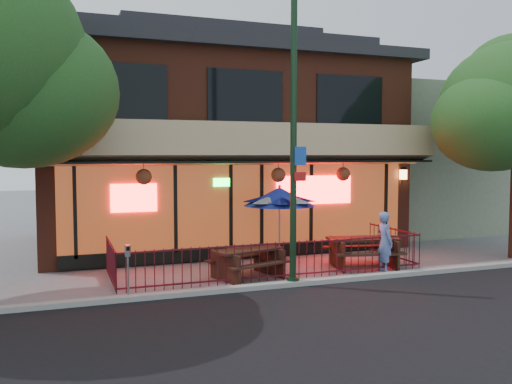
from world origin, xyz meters
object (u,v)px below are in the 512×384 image
Objects in this scene: patio_umbrella at (280,197)px; street_light at (294,158)px; picnic_table_left at (248,259)px; picnic_table_right at (363,248)px; pedestrian at (385,242)px; parking_meter_near at (128,263)px.

street_light is at bearing -104.41° from patio_umbrella.
patio_umbrella is at bearing 41.15° from picnic_table_left.
picnic_table_right is at bearing -26.07° from patio_umbrella.
street_light is 4.19× the size of pedestrian.
parking_meter_near is at bearing -169.41° from picnic_table_right.
picnic_table_right is 1.36× the size of pedestrian.
parking_meter_near is at bearing 95.13° from pedestrian.
patio_umbrella is 3.22m from pedestrian.
pedestrian is 7.00m from parking_meter_near.
street_light is at bearing -53.97° from picnic_table_left.
picnic_table_left is 2.39m from patio_umbrella.
pedestrian is (2.38, -1.82, -1.18)m from patio_umbrella.
picnic_table_left is 0.91× the size of patio_umbrella.
parking_meter_near is (-3.20, -1.10, 0.32)m from picnic_table_left.
patio_umbrella is 1.92× the size of parking_meter_near.
street_light is 3.26× the size of picnic_table_left.
picnic_table_left is (-0.80, 1.10, -2.64)m from street_light.
picnic_table_left is at bearing -177.36° from picnic_table_right.
parking_meter_near is at bearing -161.02° from picnic_table_left.
patio_umbrella is at bearing 53.54° from pedestrian.
picnic_table_left is 1.74× the size of parking_meter_near.
picnic_table_right is at bearing 24.65° from street_light.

